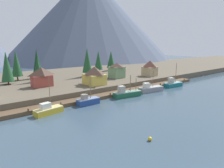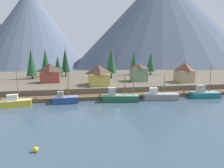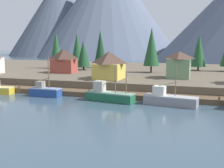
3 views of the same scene
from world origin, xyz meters
The scene contains 22 objects.
ground_plane centered at (0.00, 20.00, -0.50)m, with size 400.00×400.00×1.00m, color #384C5B.
dock centered at (0.00, 1.99, 0.50)m, with size 80.00×4.00×1.60m.
shoreline_bank centered at (0.00, 32.00, 1.25)m, with size 400.00×56.00×2.50m, color brown.
mountain_central_peak centered at (-48.33, 145.35, 34.57)m, with size 98.65×98.65×69.13m, color slate.
mountain_east_peak centered at (68.27, 128.11, 41.58)m, with size 160.82×160.82×83.16m, color #4C566B.
fishing_boat_yellow centered at (-24.13, -1.91, 0.98)m, with size 6.97×3.51×8.98m.
fishing_boat_blue centered at (-12.88, -1.31, 1.03)m, with size 6.19×2.38×7.84m.
fishing_boat_green centered at (0.74, -2.00, 1.13)m, with size 9.37×3.81×6.82m.
fishing_boat_grey centered at (11.77, -2.05, 1.04)m, with size 9.38×3.89×7.13m.
fishing_boat_teal centered at (24.88, -1.91, 1.09)m, with size 8.00×3.56×9.11m.
house_red centered at (-18.46, 18.07, 5.74)m, with size 6.47×4.39×6.33m.
house_green centered at (11.66, 16.14, 5.63)m, with size 5.28×5.62×6.13m.
house_tan centered at (26.02, 11.02, 5.90)m, with size 5.45×5.38×6.65m.
house_yellow centered at (-3.16, 10.19, 5.64)m, with size 6.15×7.16×6.13m.
conifer_near_left centered at (-26.44, 28.79, 8.69)m, with size 4.02×4.02×11.30m.
conifer_near_right centered at (-22.06, 34.66, 8.95)m, with size 3.91×3.91×11.26m.
conifer_mid_left centered at (-14.25, 34.99, 9.24)m, with size 3.64×3.64×11.76m.
conifer_mid_right centered at (3.58, 25.83, 9.43)m, with size 4.23×4.23×12.04m.
conifer_back_left centered at (15.54, 35.02, 8.27)m, with size 4.11×4.11×10.37m.
conifer_back_right centered at (23.42, 35.04, 8.27)m, with size 4.25×4.25×10.12m.
conifer_centre centered at (-16.63, 27.01, 7.33)m, with size 3.86×3.86×8.63m.
channel_buoy centered at (-15.31, -25.54, 0.35)m, with size 0.70×0.70×0.70m, color gold.
Camera 2 is at (-10.02, -50.38, 12.52)m, focal length 31.84 mm.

